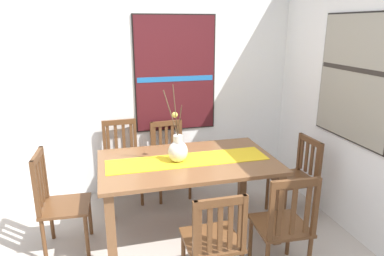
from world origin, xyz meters
TOP-DOWN VIEW (x-y plane):
  - wall_back at (0.00, 1.86)m, footprint 6.40×0.12m
  - dining_table at (0.24, 0.73)m, footprint 1.69×1.01m
  - table_runner at (0.24, 0.73)m, footprint 1.55×0.36m
  - centerpiece_vase at (0.14, 0.71)m, footprint 0.23×0.23m
  - chair_0 at (0.22, 1.58)m, footprint 0.45×0.45m
  - chair_1 at (0.22, -0.16)m, footprint 0.42×0.42m
  - chair_2 at (-0.34, 1.58)m, footprint 0.44×0.44m
  - chair_3 at (-0.97, 0.73)m, footprint 0.44×0.44m
  - chair_4 at (1.45, 0.73)m, footprint 0.44×0.44m
  - chair_5 at (0.83, -0.11)m, footprint 0.44×0.44m
  - painting_on_back_wall at (0.35, 1.79)m, footprint 0.98×0.05m
  - painting_on_side_wall at (1.79, 0.46)m, footprint 0.05×1.00m

SIDE VIEW (x-z plane):
  - chair_4 at x=1.45m, z-range 0.02..0.90m
  - chair_1 at x=0.22m, z-range 0.03..0.91m
  - chair_0 at x=0.22m, z-range 0.03..0.92m
  - chair_5 at x=0.83m, z-range 0.01..0.94m
  - chair_2 at x=-0.34m, z-range 0.01..0.96m
  - chair_3 at x=-0.97m, z-range 0.01..0.96m
  - dining_table at x=0.24m, z-range 0.27..1.03m
  - table_runner at x=0.24m, z-range 0.76..0.77m
  - centerpiece_vase at x=0.14m, z-range 0.51..1.26m
  - wall_back at x=0.00m, z-range 0.00..2.70m
  - painting_on_back_wall at x=0.35m, z-range 0.75..2.13m
  - painting_on_side_wall at x=1.79m, z-range 0.93..2.13m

